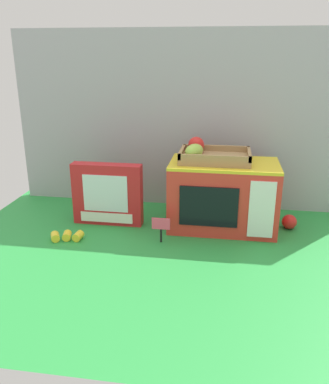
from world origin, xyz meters
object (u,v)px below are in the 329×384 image
(toy_microwave, at_px, (223,195))
(price_sign, at_px, (161,226))
(food_groups_crate, at_px, (209,155))
(loose_toy_apple, at_px, (289,222))
(cookie_set_box, at_px, (107,194))
(loose_toy_banana, at_px, (67,236))

(toy_microwave, height_order, price_sign, toy_microwave)
(food_groups_crate, xyz_separation_m, loose_toy_apple, (0.34, 0.01, -0.27))
(loose_toy_apple, bearing_deg, cookie_set_box, -175.57)
(cookie_set_box, xyz_separation_m, loose_toy_banana, (-0.11, -0.19, -0.11))
(toy_microwave, xyz_separation_m, loose_toy_apple, (0.28, 0.02, -0.11))
(loose_toy_banana, bearing_deg, cookie_set_box, 58.35)
(cookie_set_box, bearing_deg, price_sign, -30.46)
(cookie_set_box, distance_m, price_sign, 0.30)
(food_groups_crate, relative_size, loose_toy_banana, 2.16)
(food_groups_crate, bearing_deg, cookie_set_box, -173.76)
(loose_toy_banana, xyz_separation_m, loose_toy_apple, (0.87, 0.24, 0.01))
(price_sign, xyz_separation_m, loose_toy_banana, (-0.37, -0.04, -0.05))
(price_sign, bearing_deg, loose_toy_apple, 22.27)
(toy_microwave, relative_size, cookie_set_box, 1.47)
(cookie_set_box, relative_size, price_sign, 2.93)
(price_sign, distance_m, loose_toy_banana, 0.37)
(cookie_set_box, bearing_deg, food_groups_crate, 6.24)
(price_sign, bearing_deg, toy_microwave, 38.93)
(cookie_set_box, relative_size, loose_toy_apple, 4.82)
(cookie_set_box, height_order, price_sign, cookie_set_box)
(food_groups_crate, bearing_deg, price_sign, -130.55)
(price_sign, bearing_deg, food_groups_crate, 49.45)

